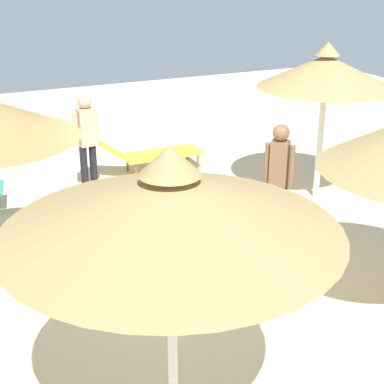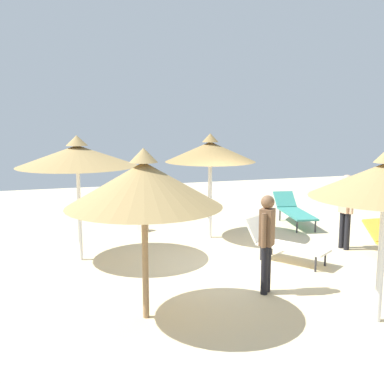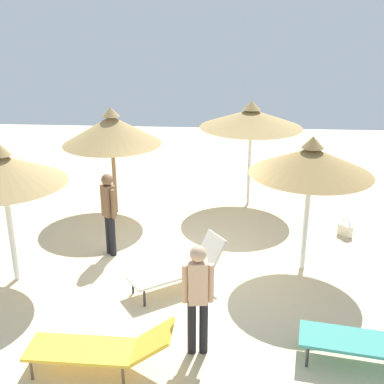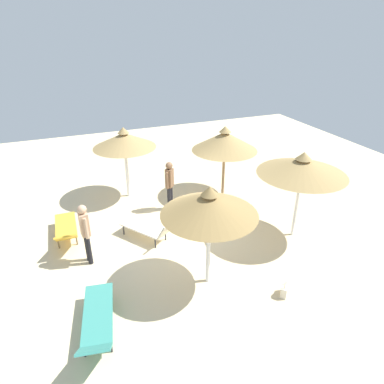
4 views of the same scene
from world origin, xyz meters
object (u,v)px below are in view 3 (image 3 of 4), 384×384
(lounge_chair_far_right, at_px, (382,342))
(parasol_umbrella_front, at_px, (311,161))
(parasol_umbrella_near_left, at_px, (112,130))
(parasol_umbrella_center, at_px, (251,118))
(lounge_chair_back, at_px, (102,348))
(lounge_chair_edge, at_px, (181,267))
(parasol_umbrella_near_right, at_px, (2,170))
(person_standing_near_right, at_px, (198,293))
(handbag, at_px, (345,230))
(person_standing_far_left, at_px, (109,209))

(lounge_chair_far_right, bearing_deg, parasol_umbrella_front, -75.86)
(parasol_umbrella_near_left, xyz_separation_m, parasol_umbrella_front, (-4.34, 2.58, 0.11))
(parasol_umbrella_center, distance_m, lounge_chair_back, 7.24)
(lounge_chair_edge, bearing_deg, lounge_chair_back, 68.92)
(parasol_umbrella_near_right, relative_size, lounge_chair_far_right, 1.16)
(parasol_umbrella_near_left, distance_m, person_standing_near_right, 5.93)
(person_standing_near_right, xyz_separation_m, handbag, (-3.11, -4.26, -0.88))
(lounge_chair_back, bearing_deg, parasol_umbrella_center, -109.22)
(lounge_chair_back, bearing_deg, handbag, -132.94)
(parasol_umbrella_near_right, xyz_separation_m, lounge_chair_back, (-2.26, 2.40, -1.81))
(parasol_umbrella_near_right, distance_m, person_standing_near_right, 4.23)
(lounge_chair_edge, bearing_deg, handbag, -145.67)
(parasol_umbrella_front, xyz_separation_m, lounge_chair_edge, (2.36, 0.88, -1.83))
(parasol_umbrella_center, height_order, lounge_chair_edge, parasol_umbrella_center)
(person_standing_far_left, xyz_separation_m, person_standing_near_right, (-2.01, 3.04, 0.01))
(handbag, bearing_deg, person_standing_near_right, 53.86)
(parasol_umbrella_center, relative_size, lounge_chair_far_right, 1.18)
(lounge_chair_far_right, bearing_deg, person_standing_near_right, -2.73)
(lounge_chair_back, bearing_deg, parasol_umbrella_near_right, -46.75)
(lounge_chair_back, bearing_deg, person_standing_near_right, -158.93)
(parasol_umbrella_front, bearing_deg, parasol_umbrella_center, -73.84)
(lounge_chair_edge, height_order, person_standing_near_right, person_standing_near_right)
(person_standing_near_right, height_order, handbag, person_standing_near_right)
(lounge_chair_back, bearing_deg, parasol_umbrella_near_left, -79.56)
(person_standing_far_left, xyz_separation_m, handbag, (-5.12, -1.23, -0.87))
(person_standing_near_right, relative_size, handbag, 4.06)
(parasol_umbrella_front, height_order, lounge_chair_back, parasol_umbrella_front)
(lounge_chair_back, relative_size, lounge_chair_far_right, 0.90)
(parasol_umbrella_near_right, xyz_separation_m, lounge_chair_far_right, (-6.25, 2.02, -1.80))
(parasol_umbrella_front, bearing_deg, parasol_umbrella_near_left, -30.73)
(parasol_umbrella_near_left, distance_m, lounge_chair_far_right, 7.62)
(lounge_chair_back, relative_size, person_standing_far_left, 1.17)
(person_standing_near_right, bearing_deg, parasol_umbrella_near_right, -27.76)
(parasol_umbrella_near_left, relative_size, parasol_umbrella_front, 0.99)
(parasol_umbrella_near_left, relative_size, lounge_chair_edge, 1.47)
(parasol_umbrella_front, xyz_separation_m, lounge_chair_back, (3.27, 3.24, -1.84))
(parasol_umbrella_front, height_order, person_standing_near_right, parasol_umbrella_front)
(parasol_umbrella_near_right, distance_m, parasol_umbrella_front, 5.59)
(parasol_umbrella_near_right, distance_m, person_standing_far_left, 2.29)
(lounge_chair_edge, bearing_deg, parasol_umbrella_near_left, -60.15)
(parasol_umbrella_center, height_order, handbag, parasol_umbrella_center)
(parasol_umbrella_near_left, xyz_separation_m, lounge_chair_far_right, (-5.06, 5.43, -1.72))
(parasol_umbrella_near_left, relative_size, handbag, 6.11)
(lounge_chair_back, height_order, lounge_chair_edge, lounge_chair_edge)
(lounge_chair_edge, bearing_deg, lounge_chair_far_right, 147.27)
(parasol_umbrella_near_left, height_order, lounge_chair_back, parasol_umbrella_near_left)
(parasol_umbrella_center, height_order, lounge_chair_back, parasol_umbrella_center)
(person_standing_far_left, bearing_deg, lounge_chair_far_right, 145.86)
(parasol_umbrella_center, bearing_deg, parasol_umbrella_near_left, 12.90)
(parasol_umbrella_center, distance_m, lounge_chair_edge, 4.84)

